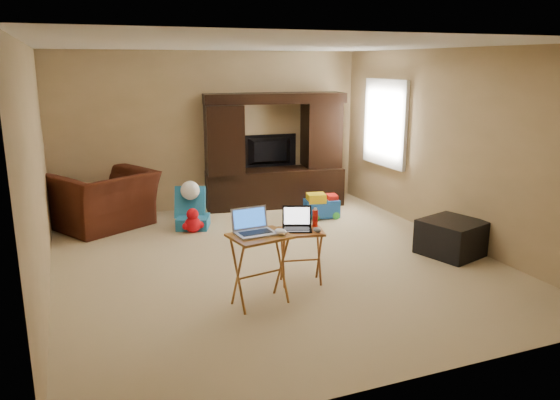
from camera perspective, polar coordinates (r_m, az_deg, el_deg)
name	(u,v)px	position (r m, az deg, el deg)	size (l,w,h in m)	color
floor	(274,261)	(6.61, -0.65, -6.35)	(5.50, 5.50, 0.00)	#CEB68E
ceiling	(273,45)	(6.19, -0.71, 15.88)	(5.50, 5.50, 0.00)	silver
wall_back	(212,131)	(8.87, -7.11, 7.17)	(5.00, 5.00, 0.00)	tan
wall_front	(416,221)	(3.90, 14.00, -2.11)	(5.00, 5.00, 0.00)	tan
wall_left	(37,174)	(5.88, -24.08, 2.49)	(5.50, 5.50, 0.00)	tan
wall_right	(451,146)	(7.53, 17.45, 5.39)	(5.50, 5.50, 0.00)	tan
window_pane	(386,123)	(8.75, 11.02, 7.91)	(1.20, 1.20, 0.00)	white
window_frame	(385,123)	(8.74, 10.91, 7.91)	(0.06, 1.14, 1.34)	white
entertainment_center	(274,151)	(8.91, -0.61, 5.19)	(2.26, 0.56, 1.85)	black
television	(271,151)	(9.08, -1.00, 5.11)	(0.94, 0.12, 0.54)	black
recliner	(104,200)	(8.19, -17.87, 0.00)	(1.25, 1.10, 0.82)	#41160E
child_rocker	(193,208)	(7.91, -9.11, -0.82)	(0.44, 0.50, 0.59)	#1B6998
plush_toy	(193,220)	(7.71, -9.11, -2.11)	(0.32, 0.26, 0.35)	red
push_toy	(322,205)	(8.35, 4.37, -0.55)	(0.53, 0.38, 0.40)	#1650B5
ottoman	(452,237)	(7.09, 17.53, -3.75)	(0.67, 0.67, 0.43)	black
tray_table_left	(260,270)	(5.36, -2.10, -7.29)	(0.55, 0.44, 0.71)	#966024
tray_table_right	(301,257)	(5.87, 2.21, -5.95)	(0.46, 0.36, 0.59)	#9D5F26
laptop_left	(256,222)	(5.22, -2.57, -2.35)	(0.37, 0.30, 0.24)	#B3B2B7
laptop_right	(297,219)	(5.75, 1.80, -2.04)	(0.31, 0.26, 0.24)	black
mouse_left	(281,232)	(5.23, 0.08, -3.33)	(0.09, 0.14, 0.06)	white
mouse_right	(317,230)	(5.72, 3.92, -3.14)	(0.08, 0.12, 0.05)	#3E3E43
water_bottle	(315,218)	(5.90, 3.70, -1.91)	(0.06, 0.06, 0.18)	red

